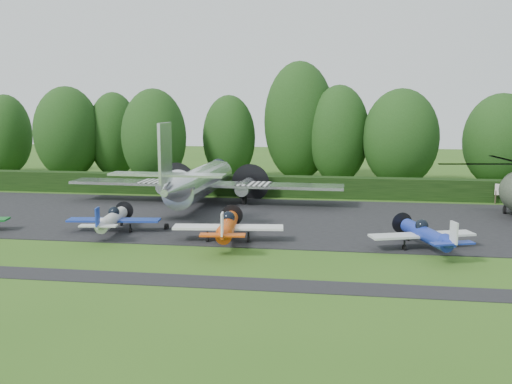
# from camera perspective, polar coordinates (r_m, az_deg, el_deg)

# --- Properties ---
(ground) EXTENTS (160.00, 160.00, 0.00)m
(ground) POSITION_cam_1_polar(r_m,az_deg,el_deg) (36.22, -7.87, -5.75)
(ground) COLOR #2D5618
(ground) RESTS_ON ground
(apron) EXTENTS (70.00, 18.00, 0.01)m
(apron) POSITION_cam_1_polar(r_m,az_deg,el_deg) (45.64, -4.36, -2.58)
(apron) COLOR black
(apron) RESTS_ON ground
(taxiway_verge) EXTENTS (70.00, 2.00, 0.00)m
(taxiway_verge) POSITION_cam_1_polar(r_m,az_deg,el_deg) (30.74, -11.03, -8.55)
(taxiway_verge) COLOR black
(taxiway_verge) RESTS_ON ground
(hedgerow) EXTENTS (90.00, 1.60, 2.00)m
(hedgerow) POSITION_cam_1_polar(r_m,az_deg,el_deg) (56.23, -1.88, -0.33)
(hedgerow) COLOR black
(hedgerow) RESTS_ON ground
(transport_plane) EXTENTS (24.94, 19.13, 7.99)m
(transport_plane) POSITION_cam_1_polar(r_m,az_deg,el_deg) (50.06, -5.63, 1.03)
(transport_plane) COLOR silver
(transport_plane) RESTS_ON ground
(light_plane_white) EXTENTS (6.52, 6.85, 2.50)m
(light_plane_white) POSITION_cam_1_polar(r_m,az_deg,el_deg) (41.19, -14.20, -2.64)
(light_plane_white) COLOR silver
(light_plane_white) RESTS_ON ground
(light_plane_orange) EXTENTS (7.25, 7.63, 2.79)m
(light_plane_orange) POSITION_cam_1_polar(r_m,az_deg,el_deg) (37.20, -2.85, -3.44)
(light_plane_orange) COLOR #C3420B
(light_plane_orange) RESTS_ON ground
(light_plane_blue) EXTENTS (6.73, 7.08, 2.59)m
(light_plane_blue) POSITION_cam_1_polar(r_m,az_deg,el_deg) (36.92, 16.61, -4.05)
(light_plane_blue) COLOR navy
(light_plane_blue) RESTS_ON ground
(tree_0) EXTENTS (6.75, 6.75, 10.99)m
(tree_0) POSITION_cam_1_polar(r_m,az_deg,el_deg) (64.60, 8.27, 5.71)
(tree_0) COLOR black
(tree_0) RESTS_ON ground
(tree_1) EXTENTS (7.76, 7.76, 10.93)m
(tree_1) POSITION_cam_1_polar(r_m,az_deg,el_deg) (71.51, -18.35, 5.64)
(tree_1) COLOR black
(tree_1) RESTS_ON ground
(tree_2) EXTENTS (7.13, 7.13, 10.57)m
(tree_2) POSITION_cam_1_polar(r_m,az_deg,el_deg) (63.96, -10.18, 5.44)
(tree_2) COLOR black
(tree_2) RESTS_ON ground
(tree_3) EXTENTS (8.10, 8.10, 10.55)m
(tree_3) POSITION_cam_1_polar(r_m,az_deg,el_deg) (63.31, 14.27, 5.26)
(tree_3) COLOR black
(tree_3) RESTS_ON ground
(tree_4) EXTENTS (7.79, 7.79, 10.05)m
(tree_4) POSITION_cam_1_polar(r_m,az_deg,el_deg) (66.24, 23.26, 4.74)
(tree_4) COLOR black
(tree_4) RESTS_ON ground
(tree_5) EXTENTS (8.15, 8.15, 13.73)m
(tree_5) POSITION_cam_1_polar(r_m,az_deg,el_deg) (66.64, 4.33, 7.06)
(tree_5) COLOR black
(tree_5) RESTS_ON ground
(tree_8) EXTENTS (6.10, 6.10, 10.27)m
(tree_8) POSITION_cam_1_polar(r_m,az_deg,el_deg) (71.59, -14.03, 5.57)
(tree_8) COLOR black
(tree_8) RESTS_ON ground
(tree_9) EXTENTS (6.20, 6.20, 10.03)m
(tree_9) POSITION_cam_1_polar(r_m,az_deg,el_deg) (78.63, -23.70, 5.28)
(tree_9) COLOR black
(tree_9) RESTS_ON ground
(tree_11) EXTENTS (6.13, 6.13, 9.90)m
(tree_11) POSITION_cam_1_polar(r_m,az_deg,el_deg) (66.62, -2.71, 5.42)
(tree_11) COLOR black
(tree_11) RESTS_ON ground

